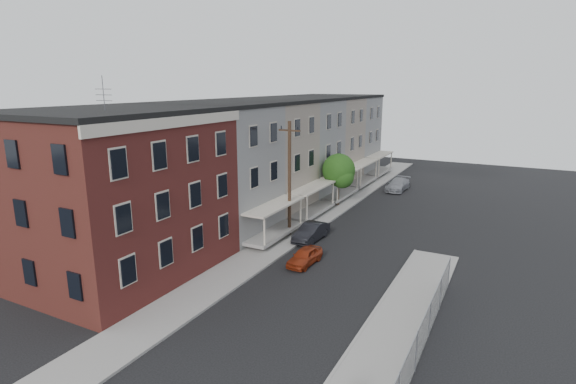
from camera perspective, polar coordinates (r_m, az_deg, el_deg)
name	(u,v)px	position (r m, az deg, el deg)	size (l,w,h in m)	color
sidewalk_left	(321,216)	(40.91, 4.16, -3.00)	(3.00, 62.00, 0.12)	gray
sidewalk_right	(386,349)	(21.95, 12.33, -18.86)	(3.00, 26.00, 0.12)	gray
curb_left	(336,218)	(40.39, 6.05, -3.25)	(0.15, 62.00, 0.14)	gray
curb_right	(355,340)	(22.28, 8.55, -18.12)	(0.15, 26.00, 0.14)	gray
corner_building	(117,192)	(29.75, -20.94, -0.06)	(10.31, 12.30, 12.15)	#3D1C13
row_house_a	(210,168)	(36.56, -9.82, 3.01)	(11.98, 7.00, 10.30)	slate
row_house_b	(256,156)	(42.26, -4.08, 4.59)	(11.98, 7.00, 10.30)	#6C6355
row_house_c	(290,147)	(48.30, 0.27, 5.76)	(11.98, 7.00, 10.30)	slate
row_house_d	(317,140)	(54.57, 3.65, 6.64)	(11.98, 7.00, 10.30)	#6C6355
row_house_e	(338,134)	(61.00, 6.33, 7.33)	(11.98, 7.00, 10.30)	slate
chainlink_fence	(416,351)	(20.37, 15.97, -18.79)	(0.06, 18.06, 1.90)	gray
utility_pole	(289,178)	(34.55, 0.19, 1.83)	(1.80, 0.26, 9.00)	black
street_tree	(340,172)	(43.56, 6.56, 2.57)	(3.22, 3.20, 5.20)	black
car_near	(305,256)	(30.13, 2.15, -8.16)	(1.33, 3.30, 1.13)	maroon
car_mid	(311,232)	(34.56, 2.96, -5.09)	(1.40, 4.00, 1.32)	black
car_far	(398,185)	(51.91, 13.79, 0.92)	(1.87, 4.60, 1.34)	gray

